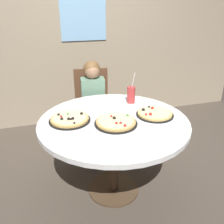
% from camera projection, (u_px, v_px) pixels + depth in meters
% --- Properties ---
extents(ground_plane, '(8.00, 8.00, 0.00)m').
position_uv_depth(ground_plane, '(113.00, 189.00, 2.36)').
color(ground_plane, '#4C4238').
extents(wall_with_window, '(5.20, 0.14, 2.90)m').
position_uv_depth(wall_with_window, '(76.00, 20.00, 3.28)').
color(wall_with_window, gray).
rests_on(wall_with_window, ground_plane).
extents(dining_table, '(1.27, 1.27, 0.75)m').
position_uv_depth(dining_table, '(114.00, 129.00, 2.09)').
color(dining_table, white).
rests_on(dining_table, ground_plane).
extents(chair_wooden, '(0.45, 0.45, 0.95)m').
position_uv_depth(chair_wooden, '(92.00, 105.00, 2.94)').
color(chair_wooden, brown).
rests_on(chair_wooden, ground_plane).
extents(diner_child, '(0.30, 0.42, 1.08)m').
position_uv_depth(diner_child, '(94.00, 114.00, 2.80)').
color(diner_child, '#3F4766').
rests_on(diner_child, ground_plane).
extents(pizza_veggie, '(0.33, 0.33, 0.05)m').
position_uv_depth(pizza_veggie, '(155.00, 114.00, 2.13)').
color(pizza_veggie, black).
rests_on(pizza_veggie, dining_table).
extents(pizza_cheese, '(0.35, 0.35, 0.05)m').
position_uv_depth(pizza_cheese, '(116.00, 122.00, 1.97)').
color(pizza_cheese, black).
rests_on(pizza_cheese, dining_table).
extents(pizza_pepperoni, '(0.35, 0.35, 0.05)m').
position_uv_depth(pizza_pepperoni, '(70.00, 119.00, 2.03)').
color(pizza_pepperoni, black).
rests_on(pizza_pepperoni, dining_table).
extents(soda_cup, '(0.08, 0.08, 0.31)m').
position_uv_depth(soda_cup, '(131.00, 95.00, 2.38)').
color(soda_cup, '#B73333').
rests_on(soda_cup, dining_table).
extents(plate_small, '(0.18, 0.18, 0.01)m').
position_uv_depth(plate_small, '(114.00, 100.00, 2.47)').
color(plate_small, white).
rests_on(plate_small, dining_table).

